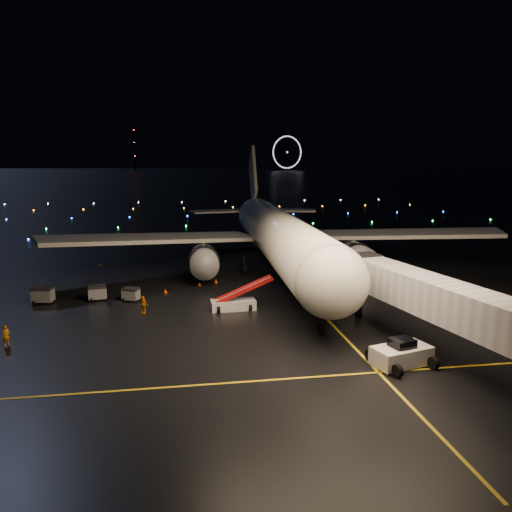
% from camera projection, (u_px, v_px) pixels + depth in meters
% --- Properties ---
extents(ground, '(2000.00, 2000.00, 0.00)m').
position_uv_depth(ground, '(178.00, 184.00, 336.32)').
color(ground, black).
rests_on(ground, ground).
extents(lane_centre, '(0.25, 80.00, 0.02)m').
position_uv_depth(lane_centre, '(298.00, 289.00, 61.98)').
color(lane_centre, gold).
rests_on(lane_centre, ground).
extents(lane_cross, '(60.00, 0.25, 0.02)m').
position_uv_depth(lane_cross, '(150.00, 389.00, 35.06)').
color(lane_cross, gold).
rests_on(lane_cross, ground).
extents(airliner, '(67.74, 64.60, 18.52)m').
position_uv_depth(airliner, '(274.00, 206.00, 71.95)').
color(airliner, silver).
rests_on(airliner, ground).
extents(pushback_tug, '(5.02, 3.50, 2.17)m').
position_uv_depth(pushback_tug, '(402.00, 352.00, 38.90)').
color(pushback_tug, silver).
rests_on(pushback_tug, ground).
extents(belt_loader, '(7.04, 2.13, 3.39)m').
position_uv_depth(belt_loader, '(233.00, 294.00, 53.34)').
color(belt_loader, silver).
rests_on(belt_loader, ground).
extents(crew_a, '(0.76, 0.81, 1.86)m').
position_uv_depth(crew_a, '(6.00, 336.00, 43.00)').
color(crew_a, orange).
rests_on(crew_a, ground).
extents(crew_c, '(1.16, 1.05, 1.90)m').
position_uv_depth(crew_c, '(143.00, 305.00, 52.17)').
color(crew_c, orange).
rests_on(crew_c, ground).
extents(safety_cone_0, '(0.59, 0.59, 0.54)m').
position_uv_depth(safety_cone_0, '(199.00, 284.00, 63.87)').
color(safety_cone_0, '#FD4C00').
rests_on(safety_cone_0, ground).
extents(safety_cone_1, '(0.52, 0.52, 0.54)m').
position_uv_depth(safety_cone_1, '(216.00, 281.00, 65.33)').
color(safety_cone_1, '#FD4C00').
rests_on(safety_cone_1, ground).
extents(safety_cone_2, '(0.55, 0.55, 0.52)m').
position_uv_depth(safety_cone_2, '(165.00, 291.00, 60.34)').
color(safety_cone_2, '#FD4C00').
rests_on(safety_cone_2, ground).
extents(safety_cone_3, '(0.53, 0.53, 0.47)m').
position_uv_depth(safety_cone_3, '(100.00, 264.00, 76.02)').
color(safety_cone_3, '#FD4C00').
rests_on(safety_cone_3, ground).
extents(ferris_wheel, '(49.33, 16.80, 52.00)m').
position_uv_depth(ferris_wheel, '(287.00, 154.00, 765.32)').
color(ferris_wheel, black).
rests_on(ferris_wheel, ground).
extents(radio_mast, '(1.80, 1.80, 64.00)m').
position_uv_depth(radio_mast, '(135.00, 149.00, 747.29)').
color(radio_mast, black).
rests_on(radio_mast, ground).
extents(taxiway_lights, '(164.00, 92.00, 0.36)m').
position_uv_depth(taxiway_lights, '(185.00, 214.00, 148.25)').
color(taxiway_lights, black).
rests_on(taxiway_lights, ground).
extents(baggage_cart_0, '(2.12, 1.84, 1.51)m').
position_uv_depth(baggage_cart_0, '(131.00, 294.00, 56.93)').
color(baggage_cart_0, gray).
rests_on(baggage_cart_0, ground).
extents(baggage_cart_1, '(2.26, 1.79, 1.71)m').
position_uv_depth(baggage_cart_1, '(97.00, 293.00, 57.24)').
color(baggage_cart_1, gray).
rests_on(baggage_cart_1, ground).
extents(baggage_cart_2, '(2.35, 1.78, 1.86)m').
position_uv_depth(baggage_cart_2, '(43.00, 295.00, 55.99)').
color(baggage_cart_2, gray).
rests_on(baggage_cart_2, ground).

